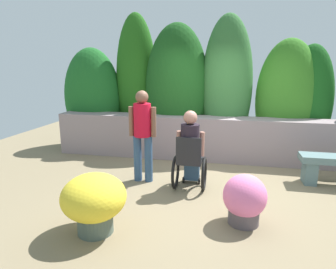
{
  "coord_description": "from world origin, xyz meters",
  "views": [
    {
      "loc": [
        0.23,
        -4.79,
        2.01
      ],
      "look_at": [
        -0.81,
        0.09,
        0.85
      ],
      "focal_mm": 31.45,
      "sensor_mm": 36.0,
      "label": 1
    }
  ],
  "objects_px": {
    "person_standing_companion": "(143,130)",
    "flower_pot_purple_near": "(245,200)",
    "flower_pot_terracotta_by_wall": "(94,201)",
    "person_in_wheelchair": "(190,153)"
  },
  "relations": [
    {
      "from": "person_standing_companion",
      "to": "flower_pot_purple_near",
      "type": "relative_size",
      "value": 2.42
    },
    {
      "from": "person_in_wheelchair",
      "to": "flower_pot_terracotta_by_wall",
      "type": "bearing_deg",
      "value": -126.41
    },
    {
      "from": "person_standing_companion",
      "to": "flower_pot_terracotta_by_wall",
      "type": "relative_size",
      "value": 2.04
    },
    {
      "from": "person_standing_companion",
      "to": "flower_pot_purple_near",
      "type": "xyz_separation_m",
      "value": [
        1.71,
        -1.15,
        -0.6
      ]
    },
    {
      "from": "person_standing_companion",
      "to": "flower_pot_terracotta_by_wall",
      "type": "distance_m",
      "value": 1.83
    },
    {
      "from": "person_in_wheelchair",
      "to": "person_standing_companion",
      "type": "xyz_separation_m",
      "value": [
        -0.86,
        0.16,
        0.31
      ]
    },
    {
      "from": "person_in_wheelchair",
      "to": "person_standing_companion",
      "type": "relative_size",
      "value": 0.82
    },
    {
      "from": "person_standing_companion",
      "to": "flower_pot_terracotta_by_wall",
      "type": "height_order",
      "value": "person_standing_companion"
    },
    {
      "from": "person_in_wheelchair",
      "to": "flower_pot_purple_near",
      "type": "height_order",
      "value": "person_in_wheelchair"
    },
    {
      "from": "person_in_wheelchair",
      "to": "person_standing_companion",
      "type": "distance_m",
      "value": 0.93
    }
  ]
}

